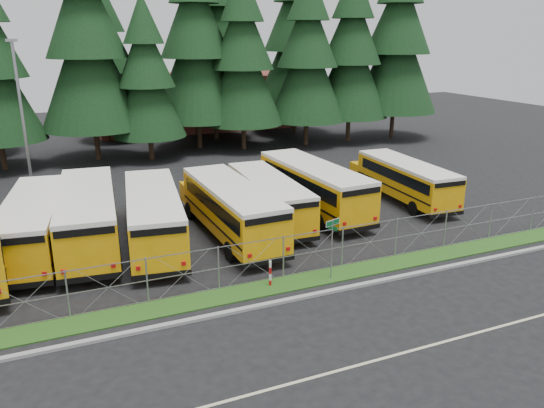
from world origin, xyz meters
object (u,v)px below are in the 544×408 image
(bus_1, at_px, (36,225))
(bus_4, at_px, (229,210))
(light_standard, at_px, (22,113))
(street_sign, at_px, (332,237))
(bus_east, at_px, (403,181))
(bus_5, at_px, (267,199))
(striped_bollard, at_px, (270,274))
(bus_3, at_px, (153,217))
(bus_6, at_px, (310,188))
(bus_2, at_px, (89,218))

(bus_1, relative_size, bus_4, 0.98)
(light_standard, bearing_deg, bus_1, -88.36)
(street_sign, distance_m, light_standard, 23.50)
(bus_east, xyz_separation_m, light_standard, (-22.27, 11.25, 4.19))
(bus_5, relative_size, striped_bollard, 8.50)
(street_sign, xyz_separation_m, light_standard, (-12.24, 19.75, 3.47))
(bus_4, relative_size, bus_5, 1.09)
(bus_3, height_order, bus_6, bus_6)
(street_sign, relative_size, striped_bollard, 2.34)
(bus_6, bearing_deg, light_standard, 142.57)
(bus_2, relative_size, bus_6, 1.02)
(striped_bollard, distance_m, light_standard, 22.10)
(bus_3, xyz_separation_m, bus_east, (16.41, 1.26, -0.14))
(bus_1, bearing_deg, bus_3, -4.51)
(light_standard, bearing_deg, bus_6, -34.57)
(bus_3, bearing_deg, bus_east, 12.12)
(bus_4, xyz_separation_m, bus_east, (12.42, 1.64, -0.15))
(bus_2, height_order, bus_east, bus_2)
(bus_3, distance_m, street_sign, 9.67)
(bus_1, distance_m, striped_bollard, 12.22)
(bus_2, xyz_separation_m, bus_6, (12.95, 0.57, -0.03))
(street_sign, bearing_deg, striped_bollard, 171.70)
(bus_3, bearing_deg, bus_2, 168.31)
(bus_4, height_order, bus_5, bus_4)
(bus_2, distance_m, striped_bollard, 10.41)
(bus_1, bearing_deg, striped_bollard, -33.59)
(light_standard, bearing_deg, street_sign, -58.21)
(bus_2, height_order, bus_4, bus_2)
(striped_bollard, bearing_deg, bus_6, 53.63)
(bus_4, height_order, striped_bollard, bus_4)
(bus_3, height_order, bus_east, bus_3)
(street_sign, bearing_deg, bus_east, 40.29)
(bus_east, bearing_deg, bus_5, -175.70)
(bus_6, xyz_separation_m, striped_bollard, (-6.26, -8.50, -0.89))
(bus_1, distance_m, bus_3, 5.67)
(bus_1, relative_size, bus_6, 0.96)
(bus_4, xyz_separation_m, bus_6, (5.90, 2.05, 0.03))
(bus_2, height_order, bus_3, bus_2)
(bus_2, xyz_separation_m, light_standard, (-2.79, 11.43, 3.98))
(bus_1, xyz_separation_m, bus_2, (2.47, -0.11, 0.09))
(bus_5, distance_m, bus_6, 3.22)
(light_standard, bearing_deg, striped_bollard, -63.88)
(bus_3, distance_m, light_standard, 14.40)
(bus_2, bearing_deg, bus_east, 5.79)
(light_standard, bearing_deg, bus_4, -52.63)
(bus_1, distance_m, bus_5, 12.28)
(bus_6, xyz_separation_m, light_standard, (-15.75, 10.85, 4.01))
(bus_4, distance_m, light_standard, 16.72)
(striped_bollard, relative_size, light_standard, 0.12)
(bus_2, bearing_deg, striped_bollard, -44.54)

